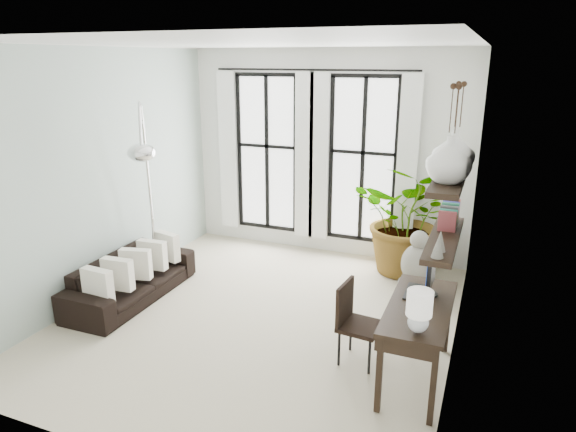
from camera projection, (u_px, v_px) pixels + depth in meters
The scene contains 16 objects.
floor at pixel (260, 317), 6.30m from camera, with size 5.00×5.00×0.00m, color beige.
ceiling at pixel (255, 43), 5.35m from camera, with size 5.00×5.00×0.00m, color white.
wall_left at pixel (101, 175), 6.64m from camera, with size 5.00×5.00×0.00m, color #A5B8AF.
wall_right at pixel (466, 213), 5.02m from camera, with size 5.00×5.00×0.00m, color white.
wall_back at pixel (326, 154), 8.04m from camera, with size 4.50×4.50×0.00m, color white.
windows at pixel (313, 157), 8.06m from camera, with size 3.26×0.13×2.65m.
wall_shelves at pixel (447, 213), 4.56m from camera, with size 0.25×1.30×0.60m.
sofa at pixel (131, 278), 6.73m from camera, with size 1.94×0.76×0.57m, color black.
throw_pillows at pixel (136, 264), 6.63m from camera, with size 0.40×1.52×0.40m.
plant at pixel (409, 219), 7.38m from camera, with size 1.49×1.29×1.66m, color #2D7228.
desk at pixel (418, 313), 4.84m from camera, with size 0.58×1.37×1.20m.
desk_chair at pixel (354, 318), 5.28m from camera, with size 0.45×0.45×0.86m.
arc_lamp at pixel (144, 151), 6.52m from camera, with size 0.76×0.98×2.54m.
buddha at pixel (417, 267), 6.87m from camera, with size 0.49×0.49×0.88m.
vase_a at pixel (449, 159), 4.15m from camera, with size 0.37×0.37×0.38m, color white.
vase_b at pixel (454, 151), 4.50m from camera, with size 0.37×0.37×0.38m, color white.
Camera 1 is at (2.44, -5.11, 3.05)m, focal length 32.00 mm.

